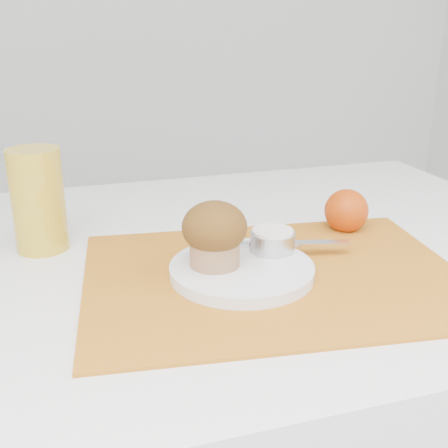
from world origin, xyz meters
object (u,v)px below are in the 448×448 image
object	(u,v)px
juice_glass	(38,200)
muffin	(215,233)
plate	(242,270)
orange	(346,211)
table	(207,446)

from	to	relation	value
juice_glass	muffin	distance (m)	0.28
plate	juice_glass	distance (m)	0.32
orange	juice_glass	xyz separation A→B (m)	(-0.47, 0.07, 0.04)
table	plate	xyz separation A→B (m)	(0.02, -0.11, 0.39)
plate	muffin	distance (m)	0.06
plate	muffin	size ratio (longest dim) A/B	2.21
plate	table	bearing A→B (deg)	99.95
table	muffin	bearing A→B (deg)	-98.05
plate	muffin	world-z (taller)	muffin
orange	juice_glass	distance (m)	0.48
plate	muffin	xyz separation A→B (m)	(-0.03, 0.01, 0.05)
orange	muffin	xyz separation A→B (m)	(-0.25, -0.11, 0.03)
plate	orange	distance (m)	0.25
table	plate	distance (m)	0.40
plate	juice_glass	bearing A→B (deg)	143.39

